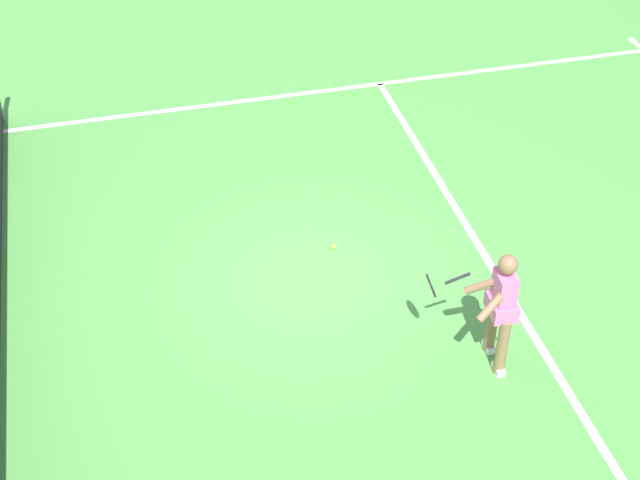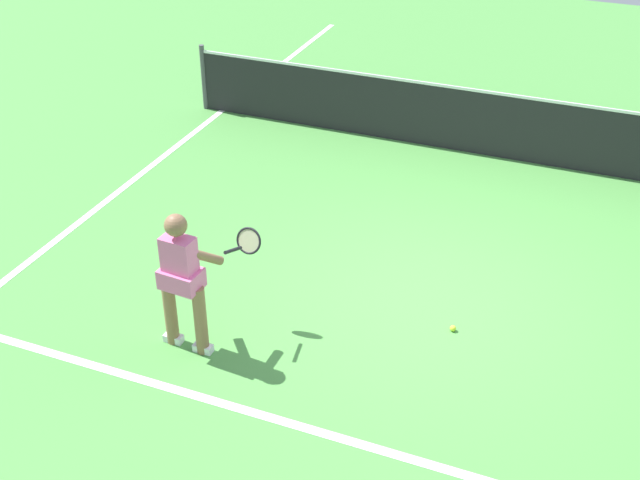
% 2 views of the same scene
% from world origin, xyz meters
% --- Properties ---
extents(ground_plane, '(25.40, 25.40, 0.00)m').
position_xyz_m(ground_plane, '(0.00, 0.00, 0.00)').
color(ground_plane, '#4C9342').
extents(service_line_marking, '(9.06, 0.10, 0.01)m').
position_xyz_m(service_line_marking, '(0.00, -2.35, 0.00)').
color(service_line_marking, white).
rests_on(service_line_marking, ground).
extents(sideline_left_marking, '(0.10, 17.54, 0.01)m').
position_xyz_m(sideline_left_marking, '(-4.53, 0.00, 0.00)').
color(sideline_left_marking, white).
rests_on(sideline_left_marking, ground).
extents(court_net, '(9.74, 0.08, 1.07)m').
position_xyz_m(court_net, '(0.00, 3.81, 0.50)').
color(court_net, '#4C4C51').
rests_on(court_net, ground).
extents(tennis_player, '(0.81, 0.92, 1.55)m').
position_xyz_m(tennis_player, '(-1.98, -1.70, 0.85)').
color(tennis_player, '#8C6647').
rests_on(tennis_player, ground).
extents(tennis_ball_mid, '(0.07, 0.07, 0.07)m').
position_xyz_m(tennis_ball_mid, '(0.45, -0.46, 0.03)').
color(tennis_ball_mid, '#D1E533').
rests_on(tennis_ball_mid, ground).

